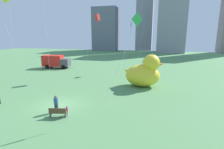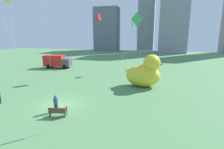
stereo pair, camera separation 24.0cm
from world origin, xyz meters
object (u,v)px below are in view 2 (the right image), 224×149
Objects in this scene: park_bench at (57,112)px; person_adult at (56,103)px; kite_green at (135,23)px; person_child at (67,110)px; kite_blue at (133,26)px; kite_red at (98,18)px; giant_inflatable_duck at (144,73)px; box_truck at (57,62)px.

person_adult is at bearing 128.79° from park_bench.
park_bench is 0.17× the size of kite_green.
person_child is 24.50m from kite_blue.
park_bench is 10.87m from kite_green.
person_child is 0.08× the size of kite_red.
giant_inflatable_duck is at bearing 62.48° from person_child.
person_adult is at bearing -123.21° from giant_inflatable_duck.
kite_green is at bearing 32.44° from person_child.
box_truck is at bearing 122.60° from person_adult.
person_child is at bearing 45.12° from park_bench.
park_bench is at bearing -57.12° from box_truck.
kite_red is at bearing 123.47° from kite_green.
park_bench is 1.83× the size of person_child.
person_child is (1.32, -0.30, -0.44)m from person_adult.
kite_green is 0.93× the size of kite_blue.
kite_blue is at bearing 52.48° from kite_red.
kite_red is 15.39m from kite_green.
kite_blue is at bearing 6.33° from box_truck.
box_truck is at bearing 158.38° from kite_red.
box_truck reaches higher than person_adult.
giant_inflatable_duck is 22.64m from box_truck.
kite_red is (-8.72, 4.94, 8.22)m from giant_inflatable_duck.
kite_blue reaches higher than kite_green.
person_child is 0.14× the size of box_truck.
person_child is 10.30m from kite_green.
box_truck is (-14.56, 21.00, 0.96)m from person_child.
kite_green reaches higher than park_bench.
kite_green is at bearing 33.86° from park_bench.
kite_blue reaches higher than person_child.
kite_blue is (16.78, 1.86, 7.57)m from box_truck.
giant_inflatable_duck is (7.26, 11.09, 1.05)m from person_adult.
park_bench is at bearing -96.86° from kite_blue.
person_child is at bearing -55.26° from box_truck.
kite_blue is at bearing 100.04° from kite_green.
box_truck reaches higher than park_bench.
kite_red is at bearing 99.69° from person_child.
kite_blue is (3.55, 22.56, 8.08)m from person_adult.
giant_inflatable_duck is at bearing 61.42° from park_bench.
kite_green is (8.43, -12.75, -1.87)m from kite_red.
box_truck is 27.54m from kite_green.
giant_inflatable_duck is 0.60× the size of kite_green.
person_adult is 1.91× the size of person_child.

